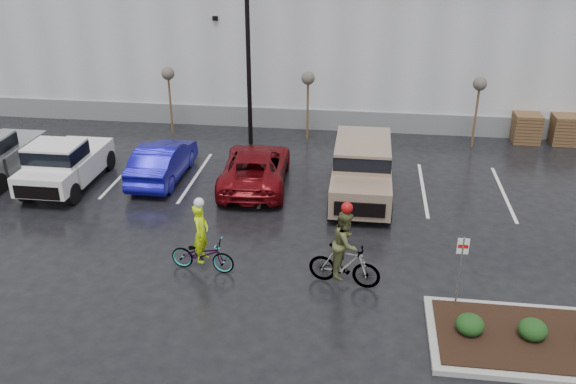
# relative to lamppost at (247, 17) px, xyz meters

# --- Properties ---
(ground) EXTENTS (120.00, 120.00, 0.00)m
(ground) POSITION_rel_lamppost_xyz_m (4.00, -12.00, -5.69)
(ground) COLOR black
(ground) RESTS_ON ground
(warehouse) EXTENTS (60.50, 15.50, 7.20)m
(warehouse) POSITION_rel_lamppost_xyz_m (4.00, 9.99, -2.04)
(warehouse) COLOR silver
(warehouse) RESTS_ON ground
(lamppost) EXTENTS (0.50, 1.00, 9.22)m
(lamppost) POSITION_rel_lamppost_xyz_m (0.00, 0.00, 0.00)
(lamppost) COLOR black
(lamppost) RESTS_ON ground
(sapling_west) EXTENTS (0.60, 0.60, 3.20)m
(sapling_west) POSITION_rel_lamppost_xyz_m (-4.00, 1.00, -2.96)
(sapling_west) COLOR #523220
(sapling_west) RESTS_ON ground
(sapling_mid) EXTENTS (0.60, 0.60, 3.20)m
(sapling_mid) POSITION_rel_lamppost_xyz_m (2.50, 1.00, -2.96)
(sapling_mid) COLOR #523220
(sapling_mid) RESTS_ON ground
(sapling_east) EXTENTS (0.60, 0.60, 3.20)m
(sapling_east) POSITION_rel_lamppost_xyz_m (10.00, 1.00, -2.96)
(sapling_east) COLOR #523220
(sapling_east) RESTS_ON ground
(pallet_stack_a) EXTENTS (1.20, 1.20, 1.35)m
(pallet_stack_a) POSITION_rel_lamppost_xyz_m (12.50, 2.00, -5.01)
(pallet_stack_a) COLOR #523220
(pallet_stack_a) RESTS_ON ground
(pallet_stack_b) EXTENTS (1.20, 1.20, 1.35)m
(pallet_stack_b) POSITION_rel_lamppost_xyz_m (14.20, 2.00, -5.01)
(pallet_stack_b) COLOR #523220
(pallet_stack_b) RESTS_ON ground
(shrub_a) EXTENTS (0.70, 0.70, 0.52)m
(shrub_a) POSITION_rel_lamppost_xyz_m (8.00, -13.00, -5.27)
(shrub_a) COLOR #133614
(shrub_a) RESTS_ON curb_island
(shrub_b) EXTENTS (0.70, 0.70, 0.52)m
(shrub_b) POSITION_rel_lamppost_xyz_m (9.50, -13.00, -5.27)
(shrub_b) COLOR #133614
(shrub_b) RESTS_ON curb_island
(fire_lane_sign) EXTENTS (0.30, 0.05, 2.20)m
(fire_lane_sign) POSITION_rel_lamppost_xyz_m (7.80, -11.80, -4.28)
(fire_lane_sign) COLOR gray
(fire_lane_sign) RESTS_ON ground
(pickup_silver) EXTENTS (2.10, 5.20, 1.96)m
(pickup_silver) POSITION_rel_lamppost_xyz_m (-9.34, -4.67, -4.71)
(pickup_silver) COLOR #A2A4AA
(pickup_silver) RESTS_ON ground
(pickup_white) EXTENTS (2.10, 5.20, 1.96)m
(pickup_white) POSITION_rel_lamppost_xyz_m (-6.15, -5.19, -4.71)
(pickup_white) COLOR white
(pickup_white) RESTS_ON ground
(car_blue) EXTENTS (1.62, 4.57, 1.50)m
(car_blue) POSITION_rel_lamppost_xyz_m (-2.71, -4.30, -4.93)
(car_blue) COLOR #110E9B
(car_blue) RESTS_ON ground
(car_red) EXTENTS (2.77, 5.42, 1.46)m
(car_red) POSITION_rel_lamppost_xyz_m (1.03, -4.42, -4.95)
(car_red) COLOR #67090E
(car_red) RESTS_ON ground
(suv_tan) EXTENTS (2.20, 5.10, 2.06)m
(suv_tan) POSITION_rel_lamppost_xyz_m (5.12, -5.10, -4.66)
(suv_tan) COLOR gray
(suv_tan) RESTS_ON ground
(cyclist_hivis) EXTENTS (2.01, 0.90, 2.37)m
(cyclist_hivis) POSITION_rel_lamppost_xyz_m (0.59, -10.74, -4.95)
(cyclist_hivis) COLOR #3F3F44
(cyclist_hivis) RESTS_ON ground
(cyclist_olive) EXTENTS (2.07, 1.04, 2.60)m
(cyclist_olive) POSITION_rel_lamppost_xyz_m (4.78, -10.96, -4.75)
(cyclist_olive) COLOR #3F3F44
(cyclist_olive) RESTS_ON ground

